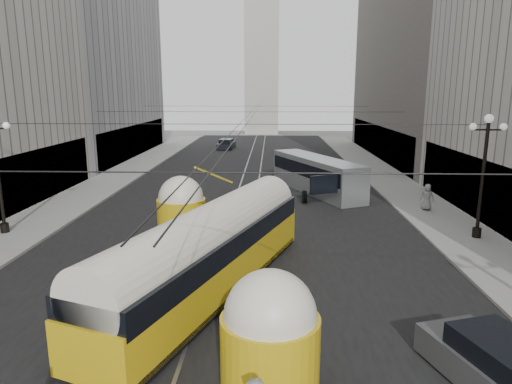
# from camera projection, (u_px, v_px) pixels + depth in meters

# --- Properties ---
(road) EXTENTS (20.00, 85.00, 0.02)m
(road) POSITION_uv_depth(u_px,v_px,m) (250.00, 183.00, 38.49)
(road) COLOR black
(road) RESTS_ON ground
(sidewalk_left) EXTENTS (4.00, 72.00, 0.15)m
(sidewalk_left) POSITION_uv_depth(u_px,v_px,m) (122.00, 174.00, 42.29)
(sidewalk_left) COLOR gray
(sidewalk_left) RESTS_ON ground
(sidewalk_right) EXTENTS (4.00, 72.00, 0.15)m
(sidewalk_right) POSITION_uv_depth(u_px,v_px,m) (383.00, 176.00, 41.50)
(sidewalk_right) COLOR gray
(sidewalk_right) RESTS_ON ground
(rail_left) EXTENTS (0.12, 85.00, 0.04)m
(rail_left) POSITION_uv_depth(u_px,v_px,m) (241.00, 183.00, 38.52)
(rail_left) COLOR gray
(rail_left) RESTS_ON ground
(rail_right) EXTENTS (0.12, 85.00, 0.04)m
(rail_right) POSITION_uv_depth(u_px,v_px,m) (258.00, 184.00, 38.47)
(rail_right) COLOR gray
(rail_right) RESTS_ON ground
(building_left_far) EXTENTS (12.60, 28.60, 28.60)m
(building_left_far) POSITION_uv_depth(u_px,v_px,m) (78.00, 30.00, 51.17)
(building_left_far) COLOR #999999
(building_left_far) RESTS_ON ground
(building_right_far) EXTENTS (12.60, 32.60, 32.60)m
(building_right_far) POSITION_uv_depth(u_px,v_px,m) (440.00, 9.00, 49.43)
(building_right_far) COLOR #514C47
(building_right_far) RESTS_ON ground
(distant_tower) EXTENTS (6.00, 6.00, 31.36)m
(distant_tower) POSITION_uv_depth(u_px,v_px,m) (262.00, 49.00, 81.59)
(distant_tower) COLOR #B2AFA8
(distant_tower) RESTS_ON ground
(lamppost_right_mid) EXTENTS (1.86, 0.44, 6.37)m
(lamppost_right_mid) POSITION_uv_depth(u_px,v_px,m) (484.00, 170.00, 23.12)
(lamppost_right_mid) COLOR black
(lamppost_right_mid) RESTS_ON sidewalk_right
(catenary) EXTENTS (25.00, 72.00, 0.23)m
(catenary) POSITION_uv_depth(u_px,v_px,m) (250.00, 114.00, 36.23)
(catenary) COLOR black
(catenary) RESTS_ON ground
(streetcar) EXTENTS (7.13, 14.91, 3.46)m
(streetcar) POSITION_uv_depth(u_px,v_px,m) (210.00, 250.00, 17.43)
(streetcar) COLOR gold
(streetcar) RESTS_ON ground
(city_bus) EXTENTS (6.41, 11.05, 2.71)m
(city_bus) POSITION_uv_depth(u_px,v_px,m) (316.00, 173.00, 34.86)
(city_bus) COLOR #9C9FA1
(city_bus) RESTS_ON ground
(sedan_grey) EXTENTS (3.31, 5.11, 1.50)m
(sedan_grey) POSITION_uv_depth(u_px,v_px,m) (504.00, 371.00, 11.59)
(sedan_grey) COLOR #4C4D50
(sedan_grey) RESTS_ON ground
(sedan_white_far) EXTENTS (1.96, 4.69, 1.48)m
(sedan_white_far) POSITION_uv_depth(u_px,v_px,m) (293.00, 159.00, 48.01)
(sedan_white_far) COLOR white
(sedan_white_far) RESTS_ON ground
(sedan_dark_far) EXTENTS (2.27, 4.43, 1.34)m
(sedan_dark_far) POSITION_uv_depth(u_px,v_px,m) (226.00, 144.00, 61.33)
(sedan_dark_far) COLOR black
(sedan_dark_far) RESTS_ON ground
(pedestrian_sidewalk_right) EXTENTS (0.97, 0.81, 1.70)m
(pedestrian_sidewalk_right) POSITION_uv_depth(u_px,v_px,m) (427.00, 197.00, 29.17)
(pedestrian_sidewalk_right) COLOR gray
(pedestrian_sidewalk_right) RESTS_ON sidewalk_right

